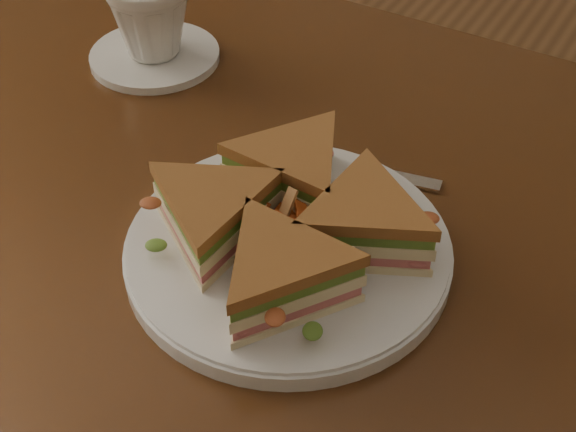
% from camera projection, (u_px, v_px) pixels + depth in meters
% --- Properties ---
extents(table, '(1.20, 0.80, 0.75)m').
position_uv_depth(table, '(274.00, 271.00, 0.84)').
color(table, '#341A0B').
rests_on(table, ground).
extents(plate, '(0.29, 0.29, 0.02)m').
position_uv_depth(plate, '(288.00, 251.00, 0.72)').
color(plate, silver).
rests_on(plate, table).
extents(sandwich_wedges, '(0.30, 0.30, 0.06)m').
position_uv_depth(sandwich_wedges, '(288.00, 220.00, 0.69)').
color(sandwich_wedges, '#F6E6B6').
rests_on(sandwich_wedges, plate).
extents(crisps_mound, '(0.09, 0.09, 0.05)m').
position_uv_depth(crisps_mound, '(288.00, 224.00, 0.69)').
color(crisps_mound, '#C94E19').
rests_on(crisps_mound, plate).
extents(spoon, '(0.18, 0.05, 0.01)m').
position_uv_depth(spoon, '(270.00, 163.00, 0.81)').
color(spoon, silver).
rests_on(spoon, table).
extents(knife, '(0.21, 0.06, 0.00)m').
position_uv_depth(knife, '(329.00, 164.00, 0.82)').
color(knife, silver).
rests_on(knife, table).
extents(saucer, '(0.16, 0.16, 0.01)m').
position_uv_depth(saucer, '(155.00, 56.00, 0.96)').
color(saucer, silver).
rests_on(saucer, table).
extents(coffee_cup, '(0.13, 0.13, 0.09)m').
position_uv_depth(coffee_cup, '(150.00, 18.00, 0.93)').
color(coffee_cup, silver).
rests_on(coffee_cup, saucer).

